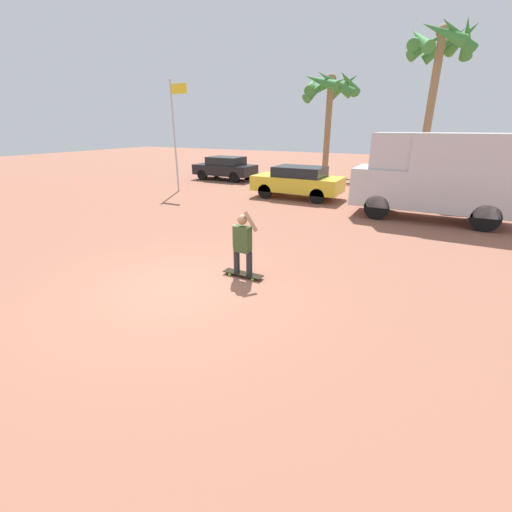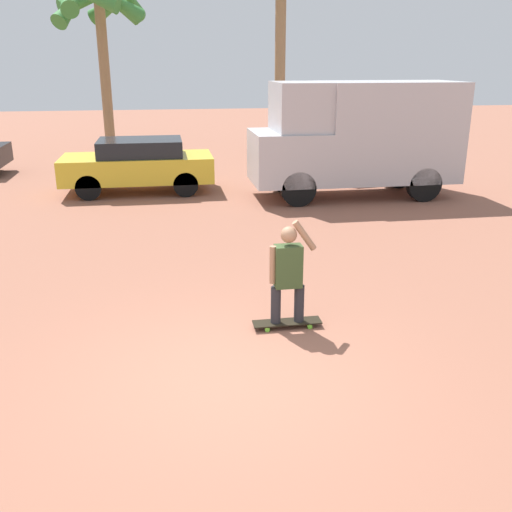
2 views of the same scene
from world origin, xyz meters
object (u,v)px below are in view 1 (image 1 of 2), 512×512
object	(u,v)px
camper_van	(439,174)
palm_tree_near_van	(440,52)
parked_car_yellow	(298,181)
parked_car_black	(225,168)
person_skateboarder	(243,242)
skateboard	(243,274)
flagpole	(175,129)
palm_tree_center_background	(329,89)

from	to	relation	value
camper_van	palm_tree_near_van	bearing A→B (deg)	98.64
parked_car_yellow	parked_car_black	world-z (taller)	parked_car_yellow
palm_tree_near_van	person_skateboarder	bearing A→B (deg)	-101.03
skateboard	person_skateboarder	size ratio (longest dim) A/B	0.65
person_skateboarder	flagpole	distance (m)	11.98
skateboard	flagpole	world-z (taller)	flagpole
person_skateboarder	parked_car_yellow	bearing A→B (deg)	103.95
parked_car_yellow	flagpole	world-z (taller)	flagpole
parked_car_yellow	flagpole	bearing A→B (deg)	-168.95
palm_tree_center_background	flagpole	bearing A→B (deg)	-113.68
parked_car_yellow	parked_car_black	xyz separation A→B (m)	(-6.31, 3.42, -0.03)
parked_car_yellow	palm_tree_center_background	xyz separation A→B (m)	(-1.62, 9.33, 4.79)
palm_tree_near_van	flagpole	world-z (taller)	palm_tree_near_van
flagpole	camper_van	bearing A→B (deg)	-1.35
parked_car_black	palm_tree_center_background	bearing A→B (deg)	51.59
camper_van	flagpole	distance (m)	12.28
skateboard	palm_tree_near_van	bearing A→B (deg)	78.98
palm_tree_near_van	parked_car_yellow	bearing A→B (deg)	-137.45
camper_van	palm_tree_near_van	xyz separation A→B (m)	(-0.93, 6.11, 4.83)
parked_car_black	palm_tree_near_van	world-z (taller)	palm_tree_near_van
skateboard	parked_car_black	world-z (taller)	parked_car_black
skateboard	parked_car_black	distance (m)	15.37
parked_car_black	palm_tree_near_van	distance (m)	12.75
parked_car_yellow	palm_tree_center_background	bearing A→B (deg)	99.84
person_skateboarder	flagpole	bearing A→B (deg)	136.66
skateboard	flagpole	bearing A→B (deg)	136.67
person_skateboarder	palm_tree_near_van	world-z (taller)	palm_tree_near_van
palm_tree_near_van	flagpole	bearing A→B (deg)	-152.66
camper_van	person_skateboarder	bearing A→B (deg)	-115.03
person_skateboarder	palm_tree_center_background	size ratio (longest dim) A/B	0.22
parked_car_black	palm_tree_center_background	world-z (taller)	palm_tree_center_background
parked_car_black	palm_tree_center_background	size ratio (longest dim) A/B	0.57
skateboard	person_skateboarder	bearing A→B (deg)	180.00
skateboard	camper_van	world-z (taller)	camper_van
skateboard	parked_car_yellow	distance (m)	9.60
camper_van	parked_car_yellow	xyz separation A→B (m)	(-5.94, 1.51, -0.87)
parked_car_black	flagpole	bearing A→B (deg)	-89.23
parked_car_black	palm_tree_near_van	size ratio (longest dim) A/B	0.50
parked_car_yellow	palm_tree_near_van	size ratio (longest dim) A/B	0.54
camper_van	flagpole	bearing A→B (deg)	178.65
flagpole	palm_tree_center_background	bearing A→B (deg)	66.32
skateboard	parked_car_black	xyz separation A→B (m)	(-8.62, 12.71, 0.70)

